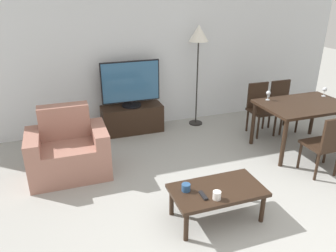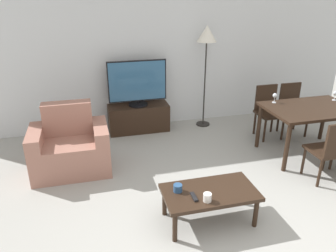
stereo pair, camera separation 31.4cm
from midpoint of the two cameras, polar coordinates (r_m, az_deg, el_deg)
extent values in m
plane|color=#9E9E99|center=(3.44, 12.73, -19.89)|extent=(18.00, 18.00, 0.00)
cube|color=silver|center=(5.70, -3.94, 13.33)|extent=(7.17, 0.06, 2.70)
cube|color=#9E6B5B|center=(4.55, -18.68, -5.58)|extent=(0.64, 0.69, 0.45)
cube|color=#9E6B5B|center=(4.59, -19.49, 0.77)|extent=(0.64, 0.20, 0.45)
cube|color=#9E6B5B|center=(4.54, -24.01, -5.22)|extent=(0.18, 0.69, 0.63)
cube|color=#9E6B5B|center=(4.52, -13.62, -3.89)|extent=(0.18, 0.69, 0.63)
cube|color=black|center=(5.64, -7.84, 1.23)|extent=(1.02, 0.40, 0.47)
cylinder|color=black|center=(5.55, -7.97, 3.60)|extent=(0.32, 0.32, 0.03)
cylinder|color=black|center=(5.54, -8.00, 3.99)|extent=(0.04, 0.04, 0.05)
cube|color=black|center=(5.43, -8.21, 7.63)|extent=(0.97, 0.04, 0.68)
cube|color=#2D5B84|center=(5.41, -8.16, 7.57)|extent=(0.93, 0.01, 0.64)
cube|color=black|center=(3.51, 6.02, -11.12)|extent=(0.98, 0.53, 0.04)
cylinder|color=black|center=(3.33, 0.36, -17.16)|extent=(0.05, 0.05, 0.33)
cylinder|color=black|center=(3.65, 13.71, -13.80)|extent=(0.05, 0.05, 0.33)
cylinder|color=black|center=(3.64, -1.91, -13.08)|extent=(0.05, 0.05, 0.33)
cylinder|color=black|center=(3.94, 10.44, -10.43)|extent=(0.05, 0.05, 0.33)
cube|color=black|center=(5.15, 20.96, 3.41)|extent=(1.27, 0.87, 0.04)
cylinder|color=black|center=(4.68, 17.68, -2.97)|extent=(0.06, 0.06, 0.69)
cylinder|color=black|center=(5.23, 12.96, 0.39)|extent=(0.06, 0.06, 0.69)
cylinder|color=black|center=(5.90, 22.55, 1.79)|extent=(0.06, 0.06, 0.69)
cube|color=black|center=(4.67, 23.34, -3.08)|extent=(0.40, 0.40, 0.04)
cylinder|color=black|center=(4.77, 20.21, -4.88)|extent=(0.04, 0.04, 0.39)
cylinder|color=black|center=(4.97, 23.15, -4.20)|extent=(0.04, 0.04, 0.39)
cylinder|color=black|center=(4.56, 22.71, -6.63)|extent=(0.04, 0.04, 0.39)
cube|color=black|center=(4.46, 25.31, -1.39)|extent=(0.37, 0.04, 0.42)
cube|color=black|center=(5.87, 18.22, 2.94)|extent=(0.40, 0.40, 0.04)
cylinder|color=black|center=(5.73, 17.60, 0.25)|extent=(0.04, 0.04, 0.39)
cylinder|color=black|center=(5.92, 20.14, 0.65)|extent=(0.04, 0.04, 0.39)
cylinder|color=black|center=(5.97, 15.81, 1.40)|extent=(0.04, 0.04, 0.39)
cylinder|color=black|center=(6.15, 18.31, 1.75)|extent=(0.04, 0.04, 0.39)
cube|color=black|center=(5.94, 17.46, 5.60)|extent=(0.37, 0.04, 0.42)
cylinder|color=black|center=(5.04, 24.18, -3.96)|extent=(0.04, 0.04, 0.39)
cube|color=black|center=(5.62, 14.57, 2.48)|extent=(0.40, 0.40, 0.04)
cylinder|color=black|center=(5.49, 13.84, -0.33)|extent=(0.04, 0.04, 0.39)
cylinder|color=black|center=(5.66, 16.61, 0.10)|extent=(0.04, 0.04, 0.39)
cylinder|color=black|center=(5.74, 12.13, 0.89)|extent=(0.04, 0.04, 0.39)
cylinder|color=black|center=(5.90, 14.84, 1.27)|extent=(0.04, 0.04, 0.39)
cube|color=black|center=(5.69, 13.81, 5.26)|extent=(0.37, 0.04, 0.42)
cylinder|color=black|center=(6.00, 3.34, 0.52)|extent=(0.24, 0.24, 0.02)
cylinder|color=black|center=(5.75, 3.51, 7.33)|extent=(0.02, 0.02, 1.45)
cone|color=white|center=(5.58, 3.73, 15.85)|extent=(0.33, 0.33, 0.26)
cube|color=black|center=(3.37, 3.43, -12.02)|extent=(0.04, 0.15, 0.02)
cylinder|color=white|center=(3.32, 5.78, -11.98)|extent=(0.08, 0.08, 0.09)
cylinder|color=navy|center=(3.42, 0.49, -10.71)|extent=(0.09, 0.09, 0.08)
cylinder|color=silver|center=(5.15, 15.30, 4.41)|extent=(0.06, 0.06, 0.01)
cylinder|color=silver|center=(5.14, 15.35, 4.82)|extent=(0.01, 0.01, 0.07)
sphere|color=silver|center=(5.11, 15.43, 5.56)|extent=(0.07, 0.07, 0.07)
cylinder|color=silver|center=(5.62, 24.04, 4.77)|extent=(0.06, 0.06, 0.01)
cylinder|color=silver|center=(5.61, 24.10, 5.15)|extent=(0.01, 0.01, 0.07)
sphere|color=silver|center=(5.59, 24.22, 5.82)|extent=(0.07, 0.07, 0.07)
camera|label=1|loc=(0.16, -92.12, -0.91)|focal=35.00mm
camera|label=2|loc=(0.16, 87.88, 0.91)|focal=35.00mm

